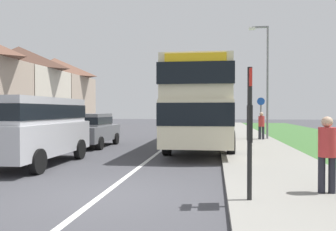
{
  "coord_description": "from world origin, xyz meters",
  "views": [
    {
      "loc": [
        2.35,
        -7.09,
        1.8
      ],
      "look_at": [
        0.69,
        5.3,
        1.6
      ],
      "focal_mm": 37.3,
      "sensor_mm": 36.0,
      "label": 1
    }
  ],
  "objects_px": {
    "cycle_route_sign": "(261,116)",
    "street_lamp_mid": "(266,74)",
    "pedestrian_at_stop": "(327,151)",
    "pedestrian_walking_away": "(261,124)",
    "parked_car_grey": "(90,128)",
    "bus_stop_sign": "(250,124)",
    "double_decker_bus": "(202,103)",
    "parked_van_silver": "(34,125)"
  },
  "relations": [
    {
      "from": "pedestrian_walking_away",
      "to": "pedestrian_at_stop",
      "type": "bearing_deg",
      "value": -91.72
    },
    {
      "from": "pedestrian_walking_away",
      "to": "street_lamp_mid",
      "type": "distance_m",
      "value": 2.97
    },
    {
      "from": "pedestrian_at_stop",
      "to": "bus_stop_sign",
      "type": "height_order",
      "value": "bus_stop_sign"
    },
    {
      "from": "parked_van_silver",
      "to": "pedestrian_at_stop",
      "type": "height_order",
      "value": "parked_van_silver"
    },
    {
      "from": "double_decker_bus",
      "to": "parked_car_grey",
      "type": "xyz_separation_m",
      "value": [
        -5.39,
        -0.39,
        -1.25
      ]
    },
    {
      "from": "pedestrian_walking_away",
      "to": "cycle_route_sign",
      "type": "bearing_deg",
      "value": 87.72
    },
    {
      "from": "pedestrian_at_stop",
      "to": "parked_van_silver",
      "type": "bearing_deg",
      "value": 158.02
    },
    {
      "from": "pedestrian_at_stop",
      "to": "cycle_route_sign",
      "type": "height_order",
      "value": "cycle_route_sign"
    },
    {
      "from": "parked_car_grey",
      "to": "pedestrian_at_stop",
      "type": "distance_m",
      "value": 12.18
    },
    {
      "from": "parked_van_silver",
      "to": "pedestrian_at_stop",
      "type": "bearing_deg",
      "value": -21.98
    },
    {
      "from": "double_decker_bus",
      "to": "street_lamp_mid",
      "type": "xyz_separation_m",
      "value": [
        3.57,
        4.25,
        1.74
      ]
    },
    {
      "from": "pedestrian_walking_away",
      "to": "bus_stop_sign",
      "type": "xyz_separation_m",
      "value": [
        -2.0,
        -13.77,
        0.56
      ]
    },
    {
      "from": "pedestrian_at_stop",
      "to": "pedestrian_walking_away",
      "type": "xyz_separation_m",
      "value": [
        0.39,
        13.03,
        0.0
      ]
    },
    {
      "from": "pedestrian_at_stop",
      "to": "pedestrian_walking_away",
      "type": "bearing_deg",
      "value": 88.28
    },
    {
      "from": "parked_car_grey",
      "to": "cycle_route_sign",
      "type": "distance_m",
      "value": 9.77
    },
    {
      "from": "bus_stop_sign",
      "to": "street_lamp_mid",
      "type": "distance_m",
      "value": 14.69
    },
    {
      "from": "double_decker_bus",
      "to": "parked_car_grey",
      "type": "distance_m",
      "value": 5.55
    },
    {
      "from": "parked_van_silver",
      "to": "parked_car_grey",
      "type": "height_order",
      "value": "parked_van_silver"
    },
    {
      "from": "parked_car_grey",
      "to": "cycle_route_sign",
      "type": "bearing_deg",
      "value": 27.25
    },
    {
      "from": "pedestrian_at_stop",
      "to": "street_lamp_mid",
      "type": "xyz_separation_m",
      "value": [
        0.69,
        13.58,
        2.91
      ]
    },
    {
      "from": "parked_car_grey",
      "to": "pedestrian_walking_away",
      "type": "relative_size",
      "value": 2.44
    },
    {
      "from": "pedestrian_walking_away",
      "to": "cycle_route_sign",
      "type": "relative_size",
      "value": 0.66
    },
    {
      "from": "pedestrian_walking_away",
      "to": "street_lamp_mid",
      "type": "xyz_separation_m",
      "value": [
        0.3,
        0.55,
        2.91
      ]
    },
    {
      "from": "cycle_route_sign",
      "to": "street_lamp_mid",
      "type": "xyz_separation_m",
      "value": [
        0.28,
        0.17,
        2.45
      ]
    },
    {
      "from": "parked_car_grey",
      "to": "pedestrian_at_stop",
      "type": "relative_size",
      "value": 2.44
    },
    {
      "from": "street_lamp_mid",
      "to": "double_decker_bus",
      "type": "bearing_deg",
      "value": -130.02
    },
    {
      "from": "parked_car_grey",
      "to": "bus_stop_sign",
      "type": "xyz_separation_m",
      "value": [
        6.67,
        -9.68,
        0.65
      ]
    },
    {
      "from": "cycle_route_sign",
      "to": "parked_van_silver",
      "type": "bearing_deg",
      "value": -129.99
    },
    {
      "from": "pedestrian_walking_away",
      "to": "street_lamp_mid",
      "type": "height_order",
      "value": "street_lamp_mid"
    },
    {
      "from": "pedestrian_walking_away",
      "to": "cycle_route_sign",
      "type": "height_order",
      "value": "cycle_route_sign"
    },
    {
      "from": "double_decker_bus",
      "to": "pedestrian_walking_away",
      "type": "relative_size",
      "value": 6.59
    },
    {
      "from": "double_decker_bus",
      "to": "pedestrian_at_stop",
      "type": "relative_size",
      "value": 6.59
    },
    {
      "from": "parked_van_silver",
      "to": "double_decker_bus",
      "type": "bearing_deg",
      "value": 49.27
    },
    {
      "from": "street_lamp_mid",
      "to": "pedestrian_walking_away",
      "type": "bearing_deg",
      "value": -118.29
    },
    {
      "from": "parked_van_silver",
      "to": "parked_car_grey",
      "type": "distance_m",
      "value": 5.69
    },
    {
      "from": "double_decker_bus",
      "to": "pedestrian_at_stop",
      "type": "height_order",
      "value": "double_decker_bus"
    },
    {
      "from": "parked_van_silver",
      "to": "street_lamp_mid",
      "type": "relative_size",
      "value": 0.74
    },
    {
      "from": "double_decker_bus",
      "to": "parked_van_silver",
      "type": "bearing_deg",
      "value": -130.73
    },
    {
      "from": "double_decker_bus",
      "to": "pedestrian_walking_away",
      "type": "bearing_deg",
      "value": 48.49
    },
    {
      "from": "pedestrian_walking_away",
      "to": "cycle_route_sign",
      "type": "xyz_separation_m",
      "value": [
        0.02,
        0.38,
        0.45
      ]
    },
    {
      "from": "bus_stop_sign",
      "to": "double_decker_bus",
      "type": "bearing_deg",
      "value": 97.22
    },
    {
      "from": "parked_car_grey",
      "to": "pedestrian_walking_away",
      "type": "xyz_separation_m",
      "value": [
        8.66,
        4.09,
        0.08
      ]
    }
  ]
}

